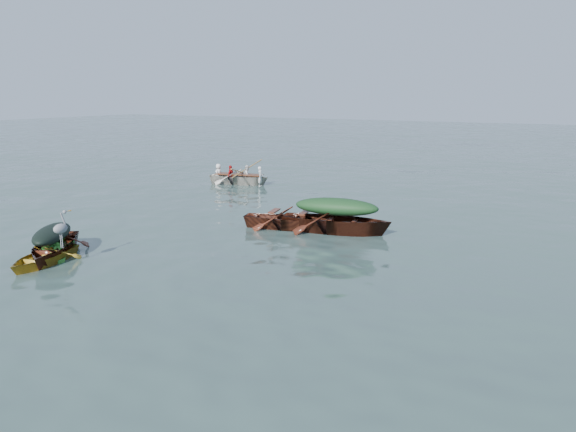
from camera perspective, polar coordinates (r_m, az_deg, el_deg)
name	(u,v)px	position (r m, az deg, el deg)	size (l,w,h in m)	color
ground	(215,254)	(14.85, -7.42, -3.80)	(140.00, 140.00, 0.00)	#374D48
yellow_dinghy	(44,264)	(15.08, -23.56, -4.51)	(1.15, 2.66, 0.68)	gold
dark_covered_boat	(54,257)	(15.64, -22.68, -3.85)	(1.34, 3.62, 0.90)	#4D2312
green_tarp_boat	(336,233)	(16.95, 4.89, -1.69)	(1.44, 4.62, 1.09)	#411D0F
open_wooden_boat	(289,229)	(17.34, 0.12, -1.31)	(1.23, 3.96, 0.90)	#5E2817
rowed_boat	(239,184)	(25.85, -4.97, 3.23)	(1.19, 3.96, 0.92)	beige
dark_tarp_cover	(52,232)	(15.48, -22.88, -1.54)	(0.74, 1.99, 0.40)	black
green_tarp_cover	(336,206)	(16.77, 4.94, 0.99)	(0.79, 2.54, 0.52)	#183B1B
thwart_benches	(289,214)	(17.24, 0.12, 0.20)	(0.74, 1.98, 0.04)	#4C1F11
heron	(61,234)	(14.56, -22.08, -1.68)	(0.28, 0.40, 0.92)	gray
dinghy_weeds	(58,234)	(15.30, -22.36, -1.67)	(0.70, 0.90, 0.60)	#305F18
rowers	(239,166)	(25.73, -5.01, 5.08)	(1.07, 2.77, 0.76)	silver
oars	(239,174)	(25.78, -4.99, 4.31)	(2.60, 0.60, 0.06)	#A4783E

